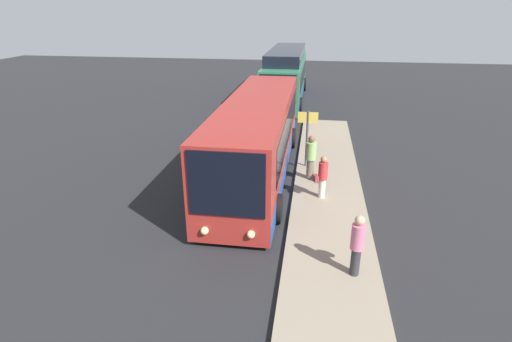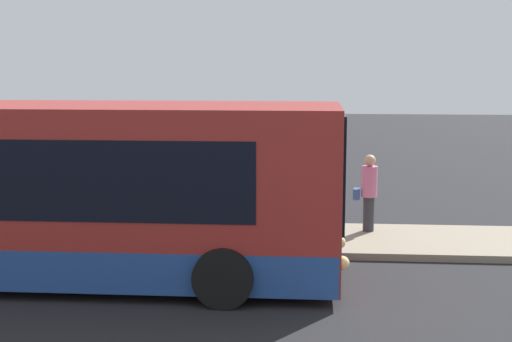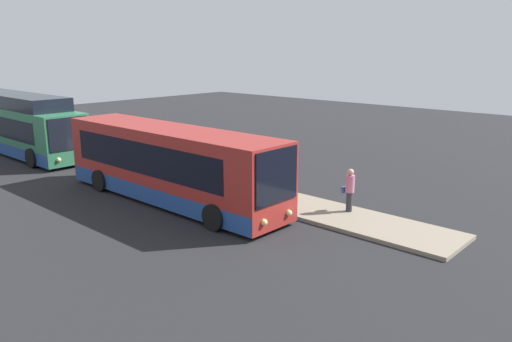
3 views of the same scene
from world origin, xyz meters
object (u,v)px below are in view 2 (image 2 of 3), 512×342
at_px(passenger_boarding, 368,190).
at_px(suitcase, 104,222).
at_px(sign_post, 12,167).
at_px(passenger_with_bags, 163,198).
at_px(passenger_waiting, 80,196).
at_px(bus_lead, 7,193).

relative_size(passenger_boarding, suitcase, 2.15).
height_order(suitcase, sign_post, sign_post).
xyz_separation_m(passenger_boarding, passenger_with_bags, (-4.46, -0.86, -0.08)).
relative_size(passenger_boarding, passenger_with_bags, 1.08).
distance_m(passenger_with_bags, sign_post, 3.21).
bearing_deg(passenger_with_bags, sign_post, -10.39).
xyz_separation_m(passenger_waiting, sign_post, (-1.36, -0.21, 0.62)).
distance_m(passenger_waiting, sign_post, 1.51).
bearing_deg(passenger_boarding, passenger_with_bags, 110.61).
distance_m(suitcase, sign_post, 2.28).
relative_size(bus_lead, sign_post, 4.87).
relative_size(passenger_boarding, sign_post, 0.70).
distance_m(passenger_waiting, passenger_with_bags, 1.76).
relative_size(passenger_waiting, passenger_with_bags, 1.13).
xyz_separation_m(suitcase, sign_post, (-1.71, -0.73, 1.31)).
height_order(passenger_with_bags, suitcase, passenger_with_bags).
relative_size(passenger_boarding, passenger_waiting, 0.96).
relative_size(bus_lead, suitcase, 14.83).
relative_size(passenger_waiting, sign_post, 0.74).
bearing_deg(passenger_with_bags, passenger_boarding, 168.25).
distance_m(bus_lead, sign_post, 2.17).
bearing_deg(bus_lead, passenger_with_bags, 49.63).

